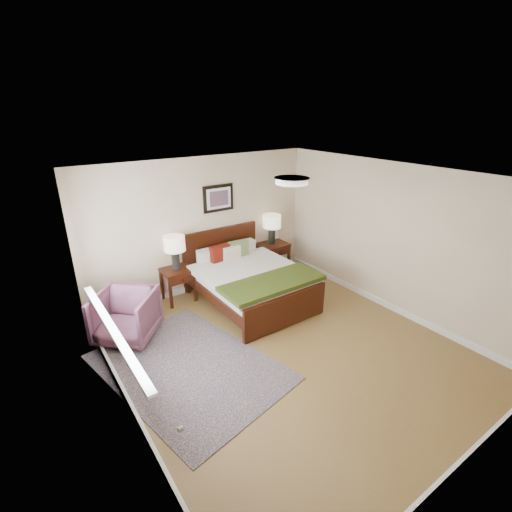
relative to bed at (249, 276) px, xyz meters
name	(u,v)px	position (x,y,z in m)	size (l,w,h in m)	color
floor	(286,349)	(-0.35, -1.47, -0.52)	(5.00, 5.00, 0.00)	olive
back_wall	(202,225)	(-0.35, 1.03, 0.73)	(4.50, 0.04, 2.50)	beige
front_wall	(481,374)	(-0.35, -3.97, 0.73)	(4.50, 0.04, 2.50)	beige
left_wall	(118,324)	(-2.60, -1.47, 0.73)	(0.04, 5.00, 2.50)	beige
right_wall	(393,239)	(1.90, -1.47, 0.73)	(0.04, 5.00, 2.50)	beige
ceiling	(292,178)	(-0.35, -1.47, 1.98)	(4.50, 5.00, 0.02)	white
window	(104,286)	(-2.54, -0.77, 0.86)	(0.11, 2.72, 1.32)	silver
door	(199,460)	(-2.58, -3.22, 0.55)	(0.06, 1.00, 2.18)	silver
ceil_fixture	(292,180)	(-0.35, -1.47, 1.95)	(0.44, 0.44, 0.08)	white
bed	(249,276)	(0.00, 0.00, 0.00)	(1.73, 2.09, 1.12)	#351208
wall_art	(219,198)	(0.00, 1.00, 1.20)	(0.62, 0.05, 0.50)	black
nightstand_left	(178,276)	(-1.01, 0.78, -0.03)	(0.52, 0.47, 0.62)	#351208
nightstand_right	(272,255)	(1.10, 0.78, -0.12)	(0.66, 0.49, 0.65)	#351208
lamp_left	(175,246)	(-1.01, 0.80, 0.53)	(0.37, 0.37, 0.61)	black
lamp_right	(272,224)	(1.10, 0.80, 0.57)	(0.37, 0.37, 0.61)	black
armchair	(126,316)	(-2.15, 0.13, -0.14)	(0.82, 0.84, 0.77)	brown
rug_persian	(189,367)	(-1.70, -1.04, -0.51)	(1.83, 2.59, 0.01)	#0D1B41
rug_navy	(275,292)	(0.61, 0.02, -0.51)	(0.79, 1.19, 0.01)	black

